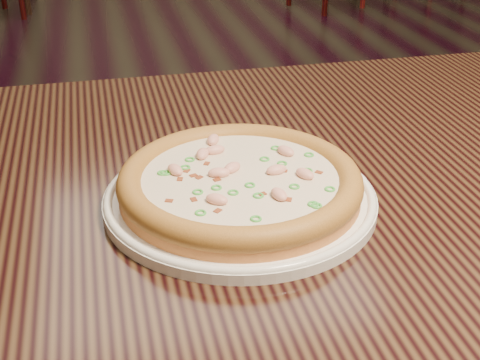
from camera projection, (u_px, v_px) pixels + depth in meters
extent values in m
plane|color=black|center=(334.00, 325.00, 1.69)|extent=(9.00, 9.00, 0.00)
cube|color=black|center=(326.00, 187.00, 0.82)|extent=(1.20, 0.80, 0.04)
cylinder|color=white|center=(240.00, 199.00, 0.74)|extent=(0.30, 0.30, 0.01)
torus|color=white|center=(240.00, 194.00, 0.74)|extent=(0.30, 0.30, 0.01)
cylinder|color=#D18445|center=(240.00, 187.00, 0.74)|extent=(0.27, 0.27, 0.02)
torus|color=#B67834|center=(240.00, 180.00, 0.73)|extent=(0.27, 0.27, 0.03)
cylinder|color=beige|center=(240.00, 178.00, 0.73)|extent=(0.22, 0.22, 0.00)
ellipsoid|color=#F2B29E|center=(213.00, 140.00, 0.80)|extent=(0.02, 0.03, 0.01)
ellipsoid|color=#F2B29E|center=(175.00, 170.00, 0.73)|extent=(0.02, 0.03, 0.01)
ellipsoid|color=#F2B29E|center=(215.00, 150.00, 0.78)|extent=(0.03, 0.02, 0.01)
ellipsoid|color=#F2B29E|center=(219.00, 173.00, 0.73)|extent=(0.03, 0.02, 0.01)
ellipsoid|color=#F2B29E|center=(202.00, 154.00, 0.77)|extent=(0.02, 0.03, 0.01)
ellipsoid|color=#F2B29E|center=(305.00, 174.00, 0.73)|extent=(0.02, 0.03, 0.01)
ellipsoid|color=#F2B29E|center=(279.00, 194.00, 0.69)|extent=(0.02, 0.03, 0.01)
ellipsoid|color=#F2B29E|center=(217.00, 199.00, 0.68)|extent=(0.03, 0.03, 0.01)
ellipsoid|color=#F2B29E|center=(286.00, 151.00, 0.78)|extent=(0.02, 0.03, 0.01)
ellipsoid|color=#F2B29E|center=(276.00, 170.00, 0.73)|extent=(0.03, 0.02, 0.01)
ellipsoid|color=#F2B29E|center=(232.00, 168.00, 0.74)|extent=(0.03, 0.03, 0.01)
cube|color=maroon|center=(199.00, 178.00, 0.73)|extent=(0.01, 0.01, 0.00)
cube|color=maroon|center=(169.00, 201.00, 0.68)|extent=(0.01, 0.01, 0.00)
cube|color=maroon|center=(217.00, 180.00, 0.72)|extent=(0.01, 0.01, 0.00)
cube|color=maroon|center=(319.00, 173.00, 0.74)|extent=(0.01, 0.01, 0.00)
cube|color=maroon|center=(187.00, 171.00, 0.74)|extent=(0.01, 0.01, 0.00)
cube|color=maroon|center=(281.00, 168.00, 0.75)|extent=(0.01, 0.01, 0.00)
cube|color=maroon|center=(194.00, 200.00, 0.68)|extent=(0.01, 0.01, 0.00)
cube|color=maroon|center=(218.00, 211.00, 0.66)|extent=(0.01, 0.01, 0.00)
cube|color=maroon|center=(207.00, 164.00, 0.76)|extent=(0.01, 0.01, 0.00)
cube|color=maroon|center=(202.00, 151.00, 0.78)|extent=(0.01, 0.01, 0.00)
cube|color=maroon|center=(289.00, 200.00, 0.68)|extent=(0.01, 0.01, 0.00)
cube|color=maroon|center=(262.00, 195.00, 0.69)|extent=(0.01, 0.01, 0.00)
cube|color=maroon|center=(284.00, 172.00, 0.74)|extent=(0.01, 0.01, 0.00)
cube|color=maroon|center=(193.00, 176.00, 0.73)|extent=(0.01, 0.01, 0.00)
cube|color=maroon|center=(180.00, 180.00, 0.72)|extent=(0.01, 0.01, 0.00)
cube|color=maroon|center=(222.00, 171.00, 0.74)|extent=(0.01, 0.01, 0.00)
torus|color=green|center=(307.00, 171.00, 0.74)|extent=(0.01, 0.01, 0.00)
torus|color=green|center=(162.00, 173.00, 0.73)|extent=(0.02, 0.02, 0.00)
torus|color=green|center=(201.00, 213.00, 0.66)|extent=(0.02, 0.02, 0.00)
torus|color=green|center=(294.00, 187.00, 0.71)|extent=(0.02, 0.02, 0.00)
torus|color=green|center=(185.00, 168.00, 0.75)|extent=(0.01, 0.01, 0.00)
torus|color=green|center=(216.00, 188.00, 0.70)|extent=(0.02, 0.02, 0.00)
torus|color=green|center=(190.00, 160.00, 0.76)|extent=(0.02, 0.02, 0.00)
torus|color=green|center=(330.00, 189.00, 0.70)|extent=(0.02, 0.02, 0.00)
torus|color=green|center=(276.00, 148.00, 0.79)|extent=(0.01, 0.01, 0.00)
torus|color=green|center=(309.00, 155.00, 0.77)|extent=(0.02, 0.02, 0.00)
torus|color=green|center=(265.00, 159.00, 0.76)|extent=(0.02, 0.02, 0.00)
torus|color=green|center=(316.00, 206.00, 0.67)|extent=(0.01, 0.01, 0.00)
torus|color=green|center=(313.00, 204.00, 0.67)|extent=(0.01, 0.01, 0.00)
torus|color=green|center=(282.00, 164.00, 0.75)|extent=(0.02, 0.02, 0.00)
torus|color=green|center=(258.00, 196.00, 0.69)|extent=(0.02, 0.02, 0.00)
torus|color=green|center=(166.00, 173.00, 0.73)|extent=(0.01, 0.01, 0.00)
torus|color=green|center=(198.00, 192.00, 0.70)|extent=(0.02, 0.02, 0.00)
torus|color=green|center=(233.00, 193.00, 0.69)|extent=(0.02, 0.02, 0.00)
torus|color=green|center=(250.00, 185.00, 0.71)|extent=(0.02, 0.02, 0.00)
torus|color=green|center=(256.00, 219.00, 0.65)|extent=(0.01, 0.01, 0.00)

